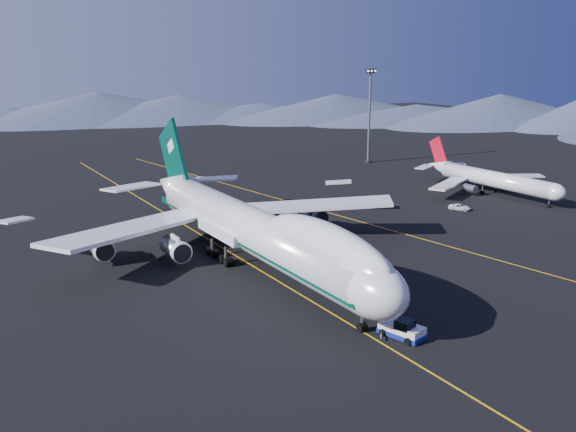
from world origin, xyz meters
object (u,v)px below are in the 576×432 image
service_van (460,207)px  floodlight_mast (369,116)px  boeing_747 (254,229)px  pushback_tug (402,331)px  second_jet (490,179)px

service_van → floodlight_mast: 62.12m
boeing_747 → floodlight_mast: bearing=43.1°
pushback_tug → service_van: size_ratio=1.29×
service_van → floodlight_mast: bearing=34.4°
pushback_tug → second_jet: 82.94m
floodlight_mast → service_van: bearing=-109.6°
pushback_tug → service_van: pushback_tug is taller
pushback_tug → floodlight_mast: floodlight_mast is taller
second_jet → floodlight_mast: bearing=62.7°
boeing_747 → floodlight_mast: size_ratio=2.71×
service_van → pushback_tug: bearing=-176.5°
service_van → second_jet: bearing=-10.7°
second_jet → service_van: second_jet is taller
boeing_747 → floodlight_mast: 99.96m
pushback_tug → second_jet: second_jet is taller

